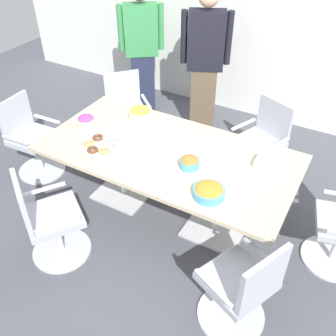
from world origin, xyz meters
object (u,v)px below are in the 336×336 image
(conference_table, at_px, (168,162))
(person_standing_0, at_px, (142,49))
(office_chair_1, at_px, (127,115))
(napkin_pile, at_px, (266,163))
(snack_bowl_chips_yellow, at_px, (140,112))
(office_chair_2, at_px, (32,141))
(donut_platter, at_px, (102,144))
(snack_bowl_chips_orange, at_px, (209,191))
(office_chair_0, at_px, (261,145))
(snack_bowl_candy_mix, at_px, (86,121))
(office_chair_4, at_px, (241,290))
(person_standing_1, at_px, (205,61))
(office_chair_3, at_px, (48,222))
(plate_stack, at_px, (153,141))
(snack_bowl_pretzels, at_px, (190,162))

(conference_table, relative_size, person_standing_0, 1.37)
(conference_table, bearing_deg, office_chair_1, 141.78)
(office_chair_1, relative_size, napkin_pile, 5.46)
(snack_bowl_chips_yellow, bearing_deg, office_chair_2, -152.74)
(donut_platter, bearing_deg, snack_bowl_chips_orange, -7.03)
(office_chair_0, distance_m, snack_bowl_candy_mix, 1.92)
(office_chair_4, bearing_deg, donut_platter, 94.11)
(person_standing_1, distance_m, napkin_pile, 1.88)
(person_standing_0, distance_m, person_standing_1, 1.00)
(conference_table, relative_size, office_chair_2, 2.64)
(office_chair_3, height_order, plate_stack, office_chair_3)
(office_chair_0, bearing_deg, person_standing_0, 4.15)
(office_chair_0, relative_size, snack_bowl_chips_orange, 3.51)
(snack_bowl_chips_orange, distance_m, napkin_pile, 0.67)
(office_chair_1, height_order, napkin_pile, office_chair_1)
(person_standing_1, distance_m, plate_stack, 1.59)
(office_chair_4, height_order, snack_bowl_chips_yellow, office_chair_4)
(person_standing_1, distance_m, donut_platter, 1.87)
(person_standing_0, height_order, donut_platter, person_standing_0)
(office_chair_2, distance_m, plate_stack, 1.54)
(office_chair_0, relative_size, snack_bowl_pretzels, 5.08)
(conference_table, bearing_deg, donut_platter, -157.97)
(snack_bowl_chips_orange, height_order, donut_platter, snack_bowl_chips_orange)
(office_chair_0, xyz_separation_m, napkin_pile, (0.25, -0.80, 0.38))
(conference_table, relative_size, snack_bowl_chips_orange, 9.26)
(office_chair_1, xyz_separation_m, snack_bowl_candy_mix, (0.13, -0.87, 0.40))
(napkin_pile, bearing_deg, office_chair_2, -171.11)
(office_chair_0, relative_size, office_chair_2, 1.00)
(napkin_pile, bearing_deg, office_chair_1, 162.27)
(snack_bowl_chips_orange, bearing_deg, snack_bowl_candy_mix, 166.66)
(office_chair_1, relative_size, office_chair_2, 1.00)
(snack_bowl_candy_mix, relative_size, plate_stack, 0.86)
(office_chair_0, distance_m, plate_stack, 1.32)
(office_chair_2, bearing_deg, conference_table, 92.52)
(office_chair_3, height_order, napkin_pile, office_chair_3)
(office_chair_3, xyz_separation_m, napkin_pile, (1.48, 1.25, 0.38))
(conference_table, height_order, snack_bowl_pretzels, snack_bowl_pretzels)
(donut_platter, bearing_deg, plate_stack, 37.05)
(office_chair_3, distance_m, snack_bowl_chips_yellow, 1.49)
(person_standing_0, height_order, snack_bowl_chips_orange, person_standing_0)
(person_standing_1, bearing_deg, snack_bowl_chips_orange, 91.42)
(snack_bowl_candy_mix, bearing_deg, snack_bowl_pretzels, -4.50)
(office_chair_3, distance_m, plate_stack, 1.21)
(donut_platter, bearing_deg, person_standing_1, 84.01)
(snack_bowl_chips_yellow, relative_size, snack_bowl_pretzels, 1.41)
(donut_platter, bearing_deg, conference_table, 22.03)
(person_standing_1, relative_size, snack_bowl_chips_yellow, 7.32)
(office_chair_2, distance_m, snack_bowl_chips_orange, 2.32)
(snack_bowl_pretzels, bearing_deg, office_chair_3, -134.68)
(snack_bowl_pretzels, bearing_deg, donut_platter, -171.87)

